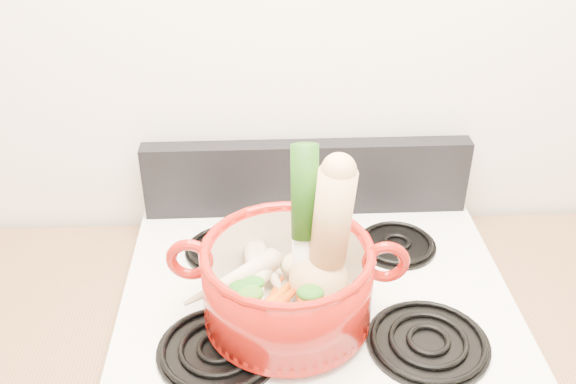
{
  "coord_description": "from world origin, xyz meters",
  "views": [
    {
      "loc": [
        -0.11,
        0.4,
        1.8
      ],
      "look_at": [
        -0.06,
        1.29,
        1.25
      ],
      "focal_mm": 40.0,
      "sensor_mm": 36.0,
      "label": 1
    }
  ],
  "objects": [
    {
      "name": "wall_back",
      "position": [
        0.0,
        1.75,
        1.3
      ],
      "size": [
        3.5,
        0.02,
        2.6
      ],
      "primitive_type": "cube",
      "color": "white",
      "rests_on": "floor"
    },
    {
      "name": "cooktop",
      "position": [
        0.0,
        1.4,
        0.93
      ],
      "size": [
        0.78,
        0.67,
        0.03
      ],
      "primitive_type": "cube",
      "color": "white",
      "rests_on": "stove_body"
    },
    {
      "name": "control_backsplash",
      "position": [
        0.0,
        1.7,
        1.04
      ],
      "size": [
        0.76,
        0.05,
        0.18
      ],
      "primitive_type": "cube",
      "color": "black",
      "rests_on": "cooktop"
    },
    {
      "name": "burner_front_left",
      "position": [
        -0.19,
        1.24,
        0.96
      ],
      "size": [
        0.22,
        0.22,
        0.02
      ],
      "primitive_type": "cylinder",
      "color": "black",
      "rests_on": "cooktop"
    },
    {
      "name": "burner_front_right",
      "position": [
        0.19,
        1.24,
        0.96
      ],
      "size": [
        0.22,
        0.22,
        0.02
      ],
      "primitive_type": "cylinder",
      "color": "black",
      "rests_on": "cooktop"
    },
    {
      "name": "burner_back_left",
      "position": [
        -0.19,
        1.54,
        0.96
      ],
      "size": [
        0.17,
        0.17,
        0.02
      ],
      "primitive_type": "cylinder",
      "color": "black",
      "rests_on": "cooktop"
    },
    {
      "name": "burner_back_right",
      "position": [
        0.19,
        1.54,
        0.96
      ],
      "size": [
        0.17,
        0.17,
        0.02
      ],
      "primitive_type": "cylinder",
      "color": "black",
      "rests_on": "cooktop"
    },
    {
      "name": "dutch_oven",
      "position": [
        -0.06,
        1.31,
        1.04
      ],
      "size": [
        0.33,
        0.33,
        0.15
      ],
      "primitive_type": "cylinder",
      "rotation": [
        0.0,
        0.0,
        -0.07
      ],
      "color": "#97110A",
      "rests_on": "burner_front_left"
    },
    {
      "name": "pot_handle_left",
      "position": [
        -0.24,
        1.32,
        1.1
      ],
      "size": [
        0.09,
        0.03,
        0.09
      ],
      "primitive_type": "torus",
      "rotation": [
        1.57,
        0.0,
        -0.07
      ],
      "color": "#97110A",
      "rests_on": "dutch_oven"
    },
    {
      "name": "pot_handle_right",
      "position": [
        0.11,
        1.3,
        1.1
      ],
      "size": [
        0.09,
        0.03,
        0.09
      ],
      "primitive_type": "torus",
      "rotation": [
        1.57,
        0.0,
        -0.07
      ],
      "color": "#97110A",
      "rests_on": "dutch_oven"
    },
    {
      "name": "squash",
      "position": [
        -0.01,
        1.31,
        1.14
      ],
      "size": [
        0.17,
        0.16,
        0.29
      ],
      "primitive_type": null,
      "rotation": [
        0.0,
        0.07,
        -0.4
      ],
      "color": "#E1BB73",
      "rests_on": "dutch_oven"
    },
    {
      "name": "leek",
      "position": [
        -0.03,
        1.33,
        1.16
      ],
      "size": [
        0.05,
        0.11,
        0.32
      ],
      "primitive_type": "cylinder",
      "rotation": [
        -0.2,
        0.0,
        0.01
      ],
      "color": "white",
      "rests_on": "dutch_oven"
    },
    {
      "name": "ginger",
      "position": [
        -0.03,
        1.39,
        1.02
      ],
      "size": [
        0.1,
        0.07,
        0.05
      ],
      "primitive_type": "ellipsoid",
      "rotation": [
        0.0,
        0.0,
        0.06
      ],
      "color": "#D6C284",
      "rests_on": "dutch_oven"
    },
    {
      "name": "parsnip_0",
      "position": [
        -0.12,
        1.33,
        1.02
      ],
      "size": [
        0.06,
        0.21,
        0.06
      ],
      "primitive_type": "cone",
      "rotation": [
        1.66,
        0.0,
        0.11
      ],
      "color": "#EEE6C2",
      "rests_on": "dutch_oven"
    },
    {
      "name": "parsnip_1",
      "position": [
        -0.13,
        1.31,
        1.03
      ],
      "size": [
        0.12,
        0.19,
        0.06
      ],
      "primitive_type": "cone",
      "rotation": [
        1.66,
        0.0,
        -0.45
      ],
      "color": "beige",
      "rests_on": "dutch_oven"
    },
    {
      "name": "parsnip_2",
      "position": [
        -0.09,
        1.37,
        1.03
      ],
      "size": [
        0.1,
        0.18,
        0.05
      ],
      "primitive_type": "cone",
      "rotation": [
        1.66,
        0.0,
        0.35
      ],
      "color": "beige",
      "rests_on": "dutch_oven"
    },
    {
      "name": "parsnip_3",
      "position": [
        -0.17,
        1.33,
        1.04
      ],
      "size": [
        0.19,
        0.13,
        0.06
      ],
      "primitive_type": "cone",
      "rotation": [
        1.66,
        0.0,
        -1.07
      ],
      "color": "beige",
      "rests_on": "dutch_oven"
    },
    {
      "name": "carrot_0",
      "position": [
        -0.1,
        1.29,
        1.01
      ],
      "size": [
        0.08,
        0.15,
        0.04
      ],
      "primitive_type": "cone",
      "rotation": [
        1.66,
        0.0,
        -0.37
      ],
      "color": "#C74409",
      "rests_on": "dutch_oven"
    },
    {
      "name": "carrot_1",
      "position": [
        -0.09,
        1.28,
        1.03
      ],
      "size": [
        0.13,
        0.16,
        0.05
      ],
      "primitive_type": "cone",
      "rotation": [
        1.66,
        0.0,
        -0.65
      ],
      "color": "#CF610A",
      "rests_on": "dutch_oven"
    },
    {
      "name": "carrot_2",
      "position": [
        -0.04,
        1.29,
        1.03
      ],
      "size": [
        0.05,
        0.19,
        0.05
      ],
      "primitive_type": "cone",
      "rotation": [
        1.66,
        0.0,
        0.07
      ],
      "color": "#C64109",
      "rests_on": "dutch_oven"
    },
    {
      "name": "carrot_3",
      "position": [
        -0.09,
        1.25,
        1.04
      ],
      "size": [
        0.13,
        0.15,
        0.05
      ],
      "primitive_type": "cone",
      "rotation": [
        1.66,
        0.0,
        -0.68
      ],
      "color": "#C24309",
      "rests_on": "dutch_oven"
    }
  ]
}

